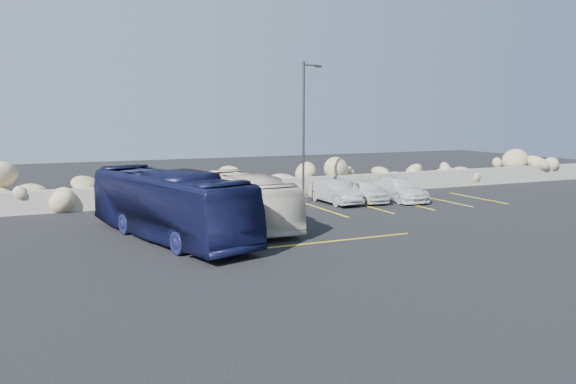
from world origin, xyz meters
name	(u,v)px	position (x,y,z in m)	size (l,w,h in m)	color
ground	(349,241)	(0.00, 0.00, 0.00)	(90.00, 90.00, 0.00)	black
seawall	(247,190)	(0.00, 12.00, 0.60)	(60.00, 0.40, 1.20)	gray
riprap_pile	(240,176)	(0.00, 13.20, 1.30)	(54.00, 2.80, 2.60)	#9D8B67
parking_lines	(372,211)	(4.64, 5.57, 0.01)	(18.16, 9.36, 0.01)	gold
lamppost	(304,128)	(2.56, 9.50, 4.30)	(1.14, 0.18, 8.00)	#312F2C
vintage_bus	(249,200)	(-2.51, 4.86, 1.16)	(1.96, 8.36, 2.33)	beige
tour_coach	(169,205)	(-6.54, 3.35, 1.41)	(2.37, 10.14, 2.83)	#0F1234
car_a	(365,191)	(6.02, 8.56, 0.65)	(1.53, 3.80, 1.29)	silver
car_b	(335,192)	(4.16, 8.73, 0.66)	(1.41, 4.03, 1.33)	#A6A7AB
car_c	(399,189)	(8.25, 8.25, 0.67)	(1.87, 4.59, 1.33)	silver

